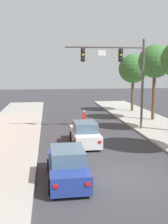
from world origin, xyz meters
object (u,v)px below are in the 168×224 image
at_px(traffic_signal_mast, 121,67).
at_px(pedestrian_crossing_road, 84,119).
at_px(car_lead_white, 85,134).
at_px(street_tree_third, 155,62).
at_px(street_tree_farthest, 133,69).
at_px(car_following_blue, 67,166).

bearing_deg(traffic_signal_mast, pedestrian_crossing_road, 158.98).
height_order(car_lead_white, street_tree_third, street_tree_third).
distance_m(traffic_signal_mast, street_tree_farthest, 10.77).
bearing_deg(street_tree_farthest, car_lead_white, -119.67).
height_order(car_lead_white, street_tree_farthest, street_tree_farthest).
height_order(traffic_signal_mast, street_tree_farthest, traffic_signal_mast).
distance_m(traffic_signal_mast, pedestrian_crossing_road, 5.44).
xyz_separation_m(car_lead_white, pedestrian_crossing_road, (0.61, 4.87, 0.19)).
distance_m(car_following_blue, pedestrian_crossing_road, 11.23).
xyz_separation_m(pedestrian_crossing_road, street_tree_third, (7.42, 2.77, 5.01)).
bearing_deg(car_lead_white, street_tree_third, 43.56).
height_order(car_following_blue, pedestrian_crossing_road, pedestrian_crossing_road).
height_order(car_lead_white, pedestrian_crossing_road, pedestrian_crossing_road).
relative_size(car_lead_white, pedestrian_crossing_road, 2.60).
xyz_separation_m(car_following_blue, pedestrian_crossing_road, (2.29, 10.99, 0.19)).
relative_size(traffic_signal_mast, car_lead_white, 1.76).
distance_m(street_tree_third, street_tree_farthest, 6.05).
bearing_deg(street_tree_third, car_lead_white, -136.44).
xyz_separation_m(car_lead_white, street_tree_third, (8.03, 7.64, 5.20)).
bearing_deg(traffic_signal_mast, street_tree_farthest, 66.98).
bearing_deg(pedestrian_crossing_road, car_lead_white, -97.16).
height_order(car_lead_white, car_following_blue, same).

